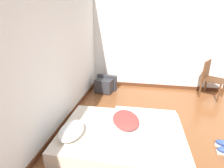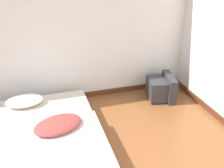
# 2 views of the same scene
# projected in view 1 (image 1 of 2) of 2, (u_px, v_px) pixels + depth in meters

# --- Properties ---
(wall_back) EXTENTS (7.82, 0.08, 2.60)m
(wall_back) POSITION_uv_depth(u_px,v_px,m) (32.00, 63.00, 2.20)
(wall_back) COLOR white
(wall_back) RESTS_ON ground_plane
(wall_right) EXTENTS (0.08, 7.50, 2.60)m
(wall_right) POSITION_uv_depth(u_px,v_px,m) (194.00, 41.00, 4.30)
(wall_right) COLOR white
(wall_right) RESTS_ON ground_plane
(mattress_bed) EXTENTS (1.35, 1.87, 0.37)m
(mattress_bed) POSITION_uv_depth(u_px,v_px,m) (122.00, 135.00, 2.68)
(mattress_bed) COLOR beige
(mattress_bed) RESTS_ON ground_plane
(crt_tv) EXTENTS (0.48, 0.54, 0.41)m
(crt_tv) POSITION_uv_depth(u_px,v_px,m) (105.00, 84.00, 4.54)
(crt_tv) COLOR #333338
(crt_tv) RESTS_ON ground_plane
(wooden_chair) EXTENTS (0.62, 0.62, 0.88)m
(wooden_chair) POSITION_uv_depth(u_px,v_px,m) (210.00, 76.00, 4.17)
(wooden_chair) COLOR brown
(wooden_chair) RESTS_ON ground_plane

